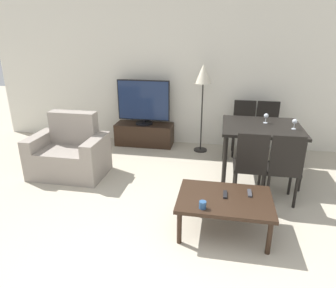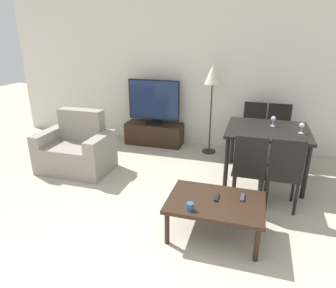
% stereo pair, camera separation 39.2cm
% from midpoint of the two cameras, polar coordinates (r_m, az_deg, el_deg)
% --- Properties ---
extents(wall_back, '(7.72, 0.06, 2.70)m').
position_cam_midpoint_polar(wall_back, '(5.57, 2.48, 13.47)').
color(wall_back, silver).
rests_on(wall_back, ground_plane).
extents(armchair, '(1.08, 0.71, 0.91)m').
position_cam_midpoint_polar(armchair, '(4.78, -20.47, -1.83)').
color(armchair, gray).
rests_on(armchair, ground_plane).
extents(tv_stand, '(1.08, 0.42, 0.41)m').
position_cam_midpoint_polar(tv_stand, '(5.74, -6.46, 1.83)').
color(tv_stand, black).
rests_on(tv_stand, ground_plane).
extents(tv, '(0.97, 0.32, 0.82)m').
position_cam_midpoint_polar(tv, '(5.57, -6.72, 7.85)').
color(tv, black).
rests_on(tv, tv_stand).
extents(coffee_table, '(0.98, 0.69, 0.40)m').
position_cam_midpoint_polar(coffee_table, '(3.21, 7.27, -10.89)').
color(coffee_table, black).
rests_on(coffee_table, ground_plane).
extents(dining_table, '(1.12, 1.02, 0.76)m').
position_cam_midpoint_polar(dining_table, '(4.50, 14.99, 2.26)').
color(dining_table, black).
rests_on(dining_table, ground_plane).
extents(dining_chair_near, '(0.40, 0.40, 0.93)m').
position_cam_midpoint_polar(dining_chair_near, '(3.77, 12.56, -3.66)').
color(dining_chair_near, black).
rests_on(dining_chair_near, ground_plane).
extents(dining_chair_far, '(0.40, 0.40, 0.93)m').
position_cam_midpoint_polar(dining_chair_far, '(5.34, 16.39, 3.19)').
color(dining_chair_far, black).
rests_on(dining_chair_far, ground_plane).
extents(dining_chair_near_right, '(0.40, 0.40, 0.93)m').
position_cam_midpoint_polar(dining_chair_near_right, '(3.81, 18.46, -4.00)').
color(dining_chair_near_right, black).
rests_on(dining_chair_near_right, ground_plane).
extents(dining_chair_far_left, '(0.40, 0.40, 0.93)m').
position_cam_midpoint_polar(dining_chair_far_left, '(5.32, 12.19, 3.48)').
color(dining_chair_far_left, black).
rests_on(dining_chair_far_left, ground_plane).
extents(floor_lamp, '(0.29, 0.29, 1.54)m').
position_cam_midpoint_polar(floor_lamp, '(5.15, 4.52, 12.26)').
color(floor_lamp, black).
rests_on(floor_lamp, ground_plane).
extents(remote_primary, '(0.04, 0.15, 0.02)m').
position_cam_midpoint_polar(remote_primary, '(3.30, 11.99, -9.23)').
color(remote_primary, '#38383D').
rests_on(remote_primary, coffee_table).
extents(remote_secondary, '(0.04, 0.15, 0.02)m').
position_cam_midpoint_polar(remote_secondary, '(3.23, 7.39, -9.61)').
color(remote_secondary, black).
rests_on(remote_secondary, coffee_table).
extents(cup_white_near, '(0.07, 0.07, 0.08)m').
position_cam_midpoint_polar(cup_white_near, '(2.98, 2.81, -11.62)').
color(cup_white_near, navy).
rests_on(cup_white_near, coffee_table).
extents(wine_glass_left, '(0.07, 0.07, 0.15)m').
position_cam_midpoint_polar(wine_glass_left, '(4.59, 15.89, 5.05)').
color(wine_glass_left, silver).
rests_on(wine_glass_left, dining_table).
extents(wine_glass_center, '(0.07, 0.07, 0.15)m').
position_cam_midpoint_polar(wine_glass_center, '(4.41, 20.68, 3.89)').
color(wine_glass_center, silver).
rests_on(wine_glass_center, dining_table).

